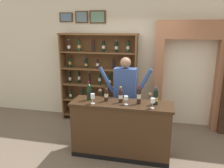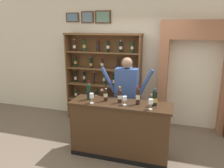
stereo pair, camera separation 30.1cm
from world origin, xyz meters
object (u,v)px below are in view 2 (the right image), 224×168
Objects in this scene: tasting_bottle_bianco at (120,95)px; wine_glass_center at (92,96)px; wine_shelf at (103,76)px; wine_glass_spare at (125,99)px; tasting_bottle_riserva at (155,98)px; wine_glass_left at (151,102)px; shopkeeper at (127,90)px; tasting_counter at (120,129)px; tasting_bottle_super_tuscan at (106,94)px; tasting_bottle_rosso at (89,91)px; tasting_bottle_vin_santo at (138,96)px.

tasting_bottle_bianco is 1.62× the size of wine_glass_center.
wine_glass_spare is (0.91, -1.53, -0.02)m from wine_shelf.
tasting_bottle_riserva is 0.20m from wine_glass_left.
shopkeeper is 5.67× the size of tasting_bottle_riserva.
wine_glass_center is at bearing -161.89° from tasting_counter.
wine_shelf is at bearing 134.63° from tasting_bottle_riserva.
tasting_bottle_riserva is at bearing 4.14° from tasting_counter.
shopkeeper reaches higher than tasting_bottle_super_tuscan.
tasting_bottle_super_tuscan is 1.02× the size of tasting_bottle_bianco.
wine_glass_center is at bearing -136.71° from tasting_bottle_super_tuscan.
shopkeeper is 0.79m from tasting_bottle_rosso.
tasting_bottle_bianco is at bearing -3.00° from tasting_bottle_super_tuscan.
wine_glass_spare is at bearing 7.91° from wine_glass_center.
wine_glass_center is 1.00m from wine_glass_left.
wine_glass_spare is at bearing -39.85° from tasting_counter.
wine_shelf is at bearing 98.94° from tasting_bottle_rosso.
tasting_bottle_super_tuscan reaches higher than tasting_bottle_bianco.
tasting_bottle_bianco reaches higher than wine_glass_spare.
wine_glass_spare is 0.45m from wine_glass_left.
tasting_bottle_vin_santo is (0.33, -0.56, 0.09)m from shopkeeper.
tasting_bottle_riserva is (0.59, 0.03, 0.01)m from tasting_bottle_bianco.
tasting_bottle_rosso reaches higher than wine_glass_spare.
wine_glass_spare reaches higher than tasting_counter.
wine_glass_spare is at bearing -166.36° from tasting_bottle_riserva.
shopkeeper is 5.94× the size of tasting_bottle_bianco.
tasting_bottle_rosso is at bearing 171.72° from wine_glass_spare.
wine_shelf is 1.25× the size of shopkeeper.
wine_shelf is 7.42× the size of tasting_bottle_bianco.
tasting_bottle_rosso is (-0.59, 0.02, 0.65)m from tasting_counter.
wine_glass_center is 1.04× the size of wine_glass_left.
tasting_bottle_bianco is 0.48m from wine_glass_center.
tasting_counter is 5.87× the size of tasting_bottle_riserva.
tasting_bottle_vin_santo is at bearing 12.57° from wine_glass_center.
tasting_bottle_rosso is 0.69m from wine_glass_spare.
wine_shelf is 1.65m from tasting_bottle_bianco.
wine_shelf is 1.18m from shopkeeper.
wine_glass_spare is 0.89× the size of wine_glass_left.
tasting_bottle_rosso is at bearing 178.85° from tasting_bottle_bianco.
tasting_counter is 0.88m from tasting_bottle_rosso.
tasting_bottle_super_tuscan reaches higher than wine_glass_spare.
wine_glass_left is at bearing -9.06° from tasting_bottle_rosso.
shopkeeper is at bearing 127.71° from wine_glass_left.
wine_shelf is at bearing 110.77° from tasting_bottle_super_tuscan.
tasting_bottle_super_tuscan is at bearing 164.58° from wine_glass_spare.
shopkeeper reaches higher than wine_glass_center.
tasting_bottle_rosso is 1.14m from wine_glass_left.
tasting_bottle_super_tuscan is 0.93× the size of tasting_bottle_vin_santo.
tasting_bottle_riserva reaches higher than tasting_counter.
tasting_counter is 0.83m from wine_glass_left.
tasting_bottle_riserva is at bearing 10.59° from wine_glass_center.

